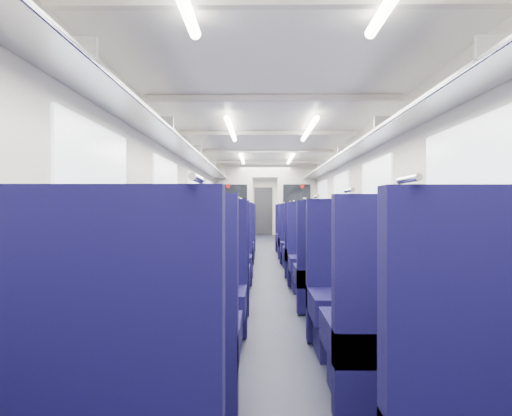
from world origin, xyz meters
name	(u,v)px	position (x,y,z in m)	size (l,w,h in m)	color
floor	(267,265)	(0.00, 0.00, 0.00)	(2.80, 18.00, 0.01)	black
ceiling	(267,149)	(0.00, 0.00, 2.35)	(2.80, 18.00, 0.01)	silver
wall_left	(198,207)	(-1.40, 0.00, 1.18)	(0.02, 18.00, 2.35)	beige
dado_left	(199,247)	(-1.39, 0.00, 0.35)	(0.03, 17.90, 0.70)	#120F34
wall_right	(336,207)	(1.40, 0.00, 1.18)	(0.02, 18.00, 2.35)	beige
dado_right	(335,248)	(1.39, 0.00, 0.35)	(0.03, 17.90, 0.70)	#120F34
wall_far	(263,207)	(0.00, 9.00, 1.18)	(2.80, 0.02, 2.35)	beige
luggage_rack_left	(207,168)	(-1.21, 0.00, 1.97)	(0.36, 17.40, 0.18)	#B2B5BA
luggage_rack_right	(327,168)	(1.21, 0.00, 1.97)	(0.36, 17.40, 0.18)	#B2B5BA
windows	(267,194)	(0.00, -0.46, 1.42)	(2.78, 15.60, 0.75)	white
ceiling_fittings	(267,150)	(0.00, -0.26, 2.29)	(2.70, 16.06, 0.11)	beige
end_door	(263,211)	(0.00, 8.94, 1.00)	(0.75, 0.06, 2.00)	black
bulkhead	(265,205)	(0.00, 3.05, 1.23)	(2.80, 0.10, 2.35)	beige
seat_4	(138,345)	(-0.83, -5.98, 0.39)	(1.14, 0.63, 1.27)	#0F0D3E
seat_5	(426,340)	(0.83, -5.87, 0.39)	(1.14, 0.63, 1.27)	#0F0D3E
seat_6	(179,298)	(-0.83, -4.80, 0.39)	(1.14, 0.63, 1.27)	#0F0D3E
seat_7	(379,302)	(0.83, -4.92, 0.39)	(1.14, 0.63, 1.27)	#0F0D3E
seat_8	(198,278)	(-0.83, -3.79, 0.39)	(1.14, 0.63, 1.27)	#0F0D3E
seat_9	(347,276)	(0.83, -3.69, 0.39)	(1.14, 0.63, 1.27)	#0F0D3E
seat_10	(212,262)	(-0.83, -2.47, 0.39)	(1.14, 0.63, 1.27)	#0F0D3E
seat_11	(329,262)	(0.83, -2.52, 0.39)	(1.14, 0.63, 1.27)	#0F0D3E
seat_12	(219,254)	(-0.83, -1.48, 0.39)	(1.14, 0.63, 1.27)	#0F0D3E
seat_13	(318,254)	(0.83, -1.49, 0.39)	(1.14, 0.63, 1.27)	#0F0D3E
seat_14	(225,247)	(-0.83, -0.26, 0.39)	(1.14, 0.63, 1.27)	#0F0D3E
seat_15	(309,246)	(0.83, -0.18, 0.39)	(1.14, 0.63, 1.27)	#0F0D3E
seat_16	(229,242)	(-0.83, 0.89, 0.39)	(1.14, 0.63, 1.27)	#0F0D3E
seat_17	(303,242)	(0.83, 0.88, 0.39)	(1.14, 0.63, 1.27)	#0F0D3E
seat_18	(233,238)	(-0.83, 2.11, 0.39)	(1.14, 0.63, 1.27)	#0F0D3E
seat_19	(298,237)	(0.83, 2.17, 0.39)	(1.14, 0.63, 1.27)	#0F0D3E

